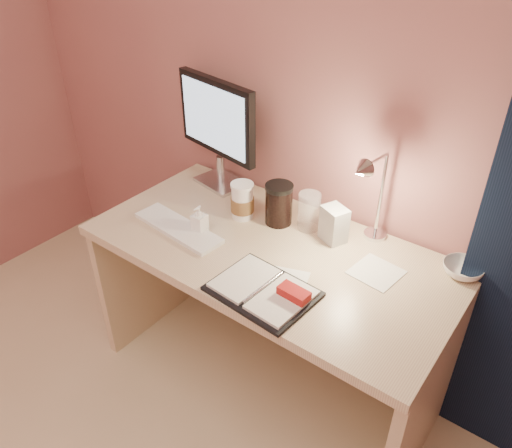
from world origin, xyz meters
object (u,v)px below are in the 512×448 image
Objects in this scene: monitor at (218,124)px; planner at (265,290)px; desk at (280,283)px; keyboard at (178,228)px; desk_lamp at (375,195)px; lotion_bottle at (199,219)px; dark_jar at (279,206)px; clear_cup at (309,211)px; product_box at (334,224)px; bowl at (463,270)px; coffee_cup at (242,202)px.

planner is (0.61, -0.49, -0.28)m from monitor.
monitor reaches higher than desk.
keyboard is 0.77m from desk_lamp.
lotion_bottle is at bearing -50.86° from monitor.
lotion_bottle is at bearing -150.96° from desk.
dark_jar reaches higher than lotion_bottle.
desk is at bearing 34.02° from keyboard.
product_box is at bearing -6.07° from clear_cup.
planner reaches higher than keyboard.
desk_lamp reaches higher than bowl.
keyboard is at bearing -63.61° from monitor.
desk is 3.73× the size of desk_lamp.
product_box is at bearing 31.20° from lotion_bottle.
lotion_bottle is at bearing -144.00° from desk_lamp.
dark_jar is at bearing -163.19° from desk_lamp.
dark_jar is (0.21, 0.24, 0.02)m from lotion_bottle.
bowl is 0.92× the size of dark_jar.
lotion_bottle is (-0.91, -0.36, 0.04)m from bowl.
clear_cup is 0.43m from lotion_bottle.
dark_jar is at bearing 123.11° from planner.
bowl is at bearing 9.09° from dark_jar.
desk_lamp is at bearing 7.82° from dark_jar.
monitor is at bearing 111.11° from keyboard.
dark_jar is at bearing 50.28° from keyboard.
bowl is (0.85, 0.17, -0.05)m from coffee_cup.
bowl is at bearing 7.30° from clear_cup.
product_box is (0.38, 0.08, -0.00)m from coffee_cup.
desk_lamp is (0.58, 0.29, 0.18)m from lotion_bottle.
desk_lamp is at bearing 32.38° from keyboard.
bowl is at bearing 27.19° from keyboard.
dark_jar is (-0.22, 0.38, 0.06)m from planner.
monitor reaches higher than product_box.
product_box is 0.38× the size of desk_lamp.
clear_cup reaches higher than lotion_bottle.
bowl is at bearing 11.25° from coffee_cup.
desk_lamp is (0.77, -0.05, -0.06)m from monitor.
dark_jar is at bearing 130.92° from desk.
product_box is at bearing 11.99° from coffee_cup.
dark_jar is (-0.08, 0.09, 0.30)m from desk.
lotion_bottle reaches higher than keyboard.
coffee_cup is 0.15m from dark_jar.
planner is 3.06× the size of lotion_bottle.
keyboard is 2.66× the size of dark_jar.
monitor is at bearing -163.72° from product_box.
dark_jar is 1.08× the size of product_box.
bowl is 0.40m from desk_lamp.
dark_jar is at bearing -150.45° from product_box.
planner is at bearing -100.87° from desk_lamp.
desk_lamp is (0.37, 0.05, 0.16)m from dark_jar.
clear_cup is at bearing 43.95° from keyboard.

